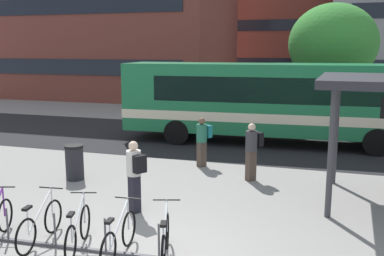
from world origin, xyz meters
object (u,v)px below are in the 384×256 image
at_px(commuter_black_pack_2, 252,148).
at_px(street_tree_0, 333,44).
at_px(city_bus, 273,100).
at_px(commuter_teal_pack_0, 202,138).
at_px(parked_bicycle_white_2, 40,225).
at_px(trash_bin, 75,162).
at_px(commuter_black_pack_3, 135,172).
at_px(parked_bicycle_silver_3, 78,231).
at_px(parked_bicycle_silver_4, 119,238).
at_px(parked_bicycle_silver_5, 165,241).

distance_m(commuter_black_pack_2, street_tree_0, 11.81).
distance_m(city_bus, commuter_teal_pack_0, 4.58).
bearing_deg(city_bus, parked_bicycle_white_2, 70.05).
xyz_separation_m(city_bus, commuter_black_pack_2, (0.05, -5.19, -0.80)).
bearing_deg(commuter_teal_pack_0, city_bus, -171.15).
relative_size(trash_bin, street_tree_0, 0.17).
distance_m(commuter_teal_pack_0, commuter_black_pack_3, 4.37).
height_order(parked_bicycle_silver_3, commuter_black_pack_3, commuter_black_pack_3).
distance_m(commuter_black_pack_2, commuter_black_pack_3, 3.97).
bearing_deg(parked_bicycle_silver_4, parked_bicycle_silver_5, -85.50).
bearing_deg(parked_bicycle_silver_5, parked_bicycle_white_2, 74.14).
height_order(parked_bicycle_white_2, commuter_black_pack_2, commuter_black_pack_2).
distance_m(parked_bicycle_white_2, street_tree_0, 17.82).
distance_m(commuter_black_pack_3, street_tree_0, 15.46).
relative_size(parked_bicycle_silver_5, street_tree_0, 0.28).
relative_size(parked_bicycle_silver_4, commuter_teal_pack_0, 1.07).
relative_size(parked_bicycle_white_2, parked_bicycle_silver_4, 1.00).
distance_m(parked_bicycle_white_2, commuter_black_pack_2, 6.32).
bearing_deg(city_bus, parked_bicycle_silver_3, 74.56).
relative_size(parked_bicycle_silver_3, parked_bicycle_silver_4, 0.97).
xyz_separation_m(commuter_teal_pack_0, commuter_black_pack_3, (-0.39, -4.36, 0.06)).
distance_m(city_bus, commuter_black_pack_2, 5.25).
distance_m(parked_bicycle_white_2, parked_bicycle_silver_4, 1.76).
xyz_separation_m(parked_bicycle_silver_3, parked_bicycle_silver_4, (0.88, -0.05, 0.00)).
distance_m(parked_bicycle_silver_3, parked_bicycle_silver_5, 1.73).
bearing_deg(commuter_teal_pack_0, parked_bicycle_silver_3, 26.07).
bearing_deg(city_bus, parked_bicycle_silver_4, 79.21).
xyz_separation_m(parked_bicycle_white_2, trash_bin, (-1.68, 3.91, 0.13)).
distance_m(parked_bicycle_silver_3, commuter_teal_pack_0, 6.51).
bearing_deg(city_bus, parked_bicycle_silver_5, 83.68).
bearing_deg(commuter_teal_pack_0, trash_bin, -20.30).
bearing_deg(parked_bicycle_silver_3, commuter_black_pack_3, -22.63).
bearing_deg(parked_bicycle_white_2, commuter_teal_pack_0, -19.61).
xyz_separation_m(parked_bicycle_silver_5, commuter_teal_pack_0, (-1.11, 6.36, 0.54)).
relative_size(parked_bicycle_silver_5, commuter_black_pack_3, 0.97).
bearing_deg(city_bus, trash_bin, 50.59).
distance_m(commuter_black_pack_2, trash_bin, 5.20).
height_order(parked_bicycle_silver_4, parked_bicycle_silver_5, same).
bearing_deg(parked_bicycle_silver_3, commuter_teal_pack_0, -21.93).
bearing_deg(city_bus, commuter_black_pack_3, 73.04).
bearing_deg(commuter_black_pack_2, city_bus, -139.43).
height_order(parked_bicycle_white_2, commuter_teal_pack_0, commuter_teal_pack_0).
xyz_separation_m(parked_bicycle_silver_3, trash_bin, (-2.56, 3.96, 0.13)).
bearing_deg(commuter_teal_pack_0, parked_bicycle_white_2, 18.38).
bearing_deg(parked_bicycle_silver_4, trash_bin, 35.63).
xyz_separation_m(city_bus, parked_bicycle_white_2, (-3.24, -10.55, -1.39)).
xyz_separation_m(parked_bicycle_silver_5, commuter_black_pack_3, (-1.50, 2.00, 0.60)).
xyz_separation_m(city_bus, commuter_black_pack_3, (-2.13, -8.50, -0.79)).
distance_m(parked_bicycle_white_2, trash_bin, 4.26).
height_order(trash_bin, street_tree_0, street_tree_0).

